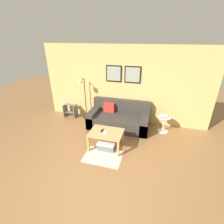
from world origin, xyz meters
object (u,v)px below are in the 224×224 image
(coffee_table, at_px, (106,135))
(step_stool, at_px, (70,110))
(side_table, at_px, (164,123))
(floor_lamp, at_px, (84,98))
(remote_control, at_px, (102,131))
(book_stack, at_px, (164,116))
(cell_phone, at_px, (105,133))
(storage_bin, at_px, (107,145))
(couch, at_px, (119,119))

(coffee_table, height_order, step_stool, coffee_table)
(side_table, bearing_deg, floor_lamp, 176.67)
(side_table, distance_m, remote_control, 2.02)
(coffee_table, distance_m, floor_lamp, 1.92)
(book_stack, bearing_deg, cell_phone, -139.56)
(storage_bin, xyz_separation_m, cell_phone, (-0.05, 0.01, 0.37))
(couch, xyz_separation_m, side_table, (1.43, 0.03, 0.03))
(book_stack, bearing_deg, remote_control, -142.94)
(side_table, relative_size, book_stack, 2.27)
(floor_lamp, bearing_deg, side_table, -3.33)
(side_table, xyz_separation_m, cell_phone, (-1.51, -1.26, 0.16))
(storage_bin, height_order, step_stool, step_stool)
(book_stack, bearing_deg, coffee_table, -139.78)
(coffee_table, bearing_deg, floor_lamp, 131.69)
(side_table, bearing_deg, cell_phone, -140.10)
(cell_phone, bearing_deg, storage_bin, -3.78)
(storage_bin, bearing_deg, remote_control, 154.60)
(couch, relative_size, remote_control, 12.95)
(coffee_table, distance_m, storage_bin, 0.28)
(floor_lamp, bearing_deg, book_stack, -3.15)
(floor_lamp, relative_size, remote_control, 9.84)
(coffee_table, xyz_separation_m, book_stack, (1.48, 1.25, 0.16))
(floor_lamp, bearing_deg, storage_bin, -48.29)
(floor_lamp, bearing_deg, couch, -8.23)
(cell_phone, bearing_deg, step_stool, 147.26)
(couch, height_order, remote_control, couch)
(coffee_table, xyz_separation_m, floor_lamp, (-1.25, 1.40, 0.43))
(storage_bin, height_order, book_stack, book_stack)
(floor_lamp, xyz_separation_m, side_table, (2.74, -0.16, -0.49))
(couch, bearing_deg, storage_bin, -91.49)
(storage_bin, height_order, cell_phone, cell_phone)
(coffee_table, xyz_separation_m, remote_control, (-0.12, 0.04, 0.10))
(couch, bearing_deg, remote_control, -99.01)
(floor_lamp, bearing_deg, cell_phone, -49.20)
(floor_lamp, bearing_deg, coffee_table, -48.31)
(floor_lamp, xyz_separation_m, book_stack, (2.72, -0.15, -0.26))
(book_stack, bearing_deg, floor_lamp, 176.85)
(storage_bin, relative_size, step_stool, 1.03)
(step_stool, bearing_deg, cell_phone, -38.48)
(couch, distance_m, side_table, 1.43)
(couch, bearing_deg, book_stack, 1.59)
(floor_lamp, relative_size, side_table, 2.87)
(book_stack, bearing_deg, side_table, -28.96)
(step_stool, bearing_deg, coffee_table, -37.75)
(floor_lamp, xyz_separation_m, remote_control, (1.12, -1.36, -0.33))
(storage_bin, relative_size, side_table, 0.92)
(floor_lamp, relative_size, book_stack, 6.51)
(coffee_table, distance_m, book_stack, 1.94)
(book_stack, xyz_separation_m, remote_control, (-1.60, -1.21, -0.07))
(storage_bin, height_order, remote_control, remote_control)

